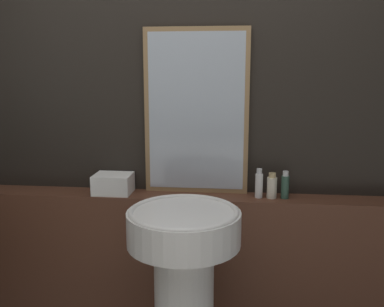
{
  "coord_description": "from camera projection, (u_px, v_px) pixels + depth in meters",
  "views": [
    {
      "loc": [
        0.31,
        -0.99,
        1.55
      ],
      "look_at": [
        0.08,
        1.13,
        1.13
      ],
      "focal_mm": 40.0,
      "sensor_mm": 36.0,
      "label": 1
    }
  ],
  "objects": [
    {
      "name": "wall_back",
      "position": [
        181.0,
        125.0,
        2.37
      ],
      "size": [
        8.0,
        0.06,
        2.5
      ],
      "color": "black",
      "rests_on": "ground_plane"
    },
    {
      "name": "vanity_counter",
      "position": [
        179.0,
        271.0,
        2.4
      ],
      "size": [
        2.56,
        0.19,
        0.88
      ],
      "color": "#512D1E",
      "rests_on": "ground_plane"
    },
    {
      "name": "pedestal_sink",
      "position": [
        184.0,
        282.0,
        1.94
      ],
      "size": [
        0.51,
        0.51,
        0.95
      ],
      "color": "white",
      "rests_on": "ground_plane"
    },
    {
      "name": "mirror",
      "position": [
        196.0,
        112.0,
        2.3
      ],
      "size": [
        0.56,
        0.03,
        0.89
      ],
      "color": "#937047",
      "rests_on": "vanity_counter"
    },
    {
      "name": "towel_stack",
      "position": [
        113.0,
        184.0,
        2.35
      ],
      "size": [
        0.2,
        0.17,
        0.11
      ],
      "color": "white",
      "rests_on": "vanity_counter"
    },
    {
      "name": "shampoo_bottle",
      "position": [
        259.0,
        184.0,
        2.26
      ],
      "size": [
        0.04,
        0.04,
        0.16
      ],
      "color": "white",
      "rests_on": "vanity_counter"
    },
    {
      "name": "conditioner_bottle",
      "position": [
        272.0,
        186.0,
        2.25
      ],
      "size": [
        0.05,
        0.05,
        0.14
      ],
      "color": "beige",
      "rests_on": "vanity_counter"
    },
    {
      "name": "lotion_bottle",
      "position": [
        285.0,
        186.0,
        2.25
      ],
      "size": [
        0.04,
        0.04,
        0.15
      ],
      "color": "#2D4C3D",
      "rests_on": "vanity_counter"
    }
  ]
}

